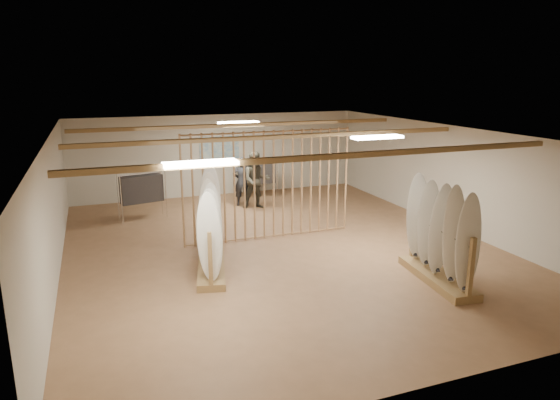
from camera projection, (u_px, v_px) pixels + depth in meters
name	position (u px, v px, depth m)	size (l,w,h in m)	color
floor	(280.00, 247.00, 12.28)	(12.00, 12.00, 0.00)	#926847
ceiling	(280.00, 133.00, 11.59)	(12.00, 12.00, 0.00)	#9C9993
wall_back	(219.00, 155.00, 17.38)	(12.00, 12.00, 0.00)	beige
wall_front	(442.00, 291.00, 6.49)	(12.00, 12.00, 0.00)	beige
wall_left	(52.00, 212.00, 10.22)	(12.00, 12.00, 0.00)	beige
wall_right	(451.00, 177.00, 13.64)	(12.00, 12.00, 0.00)	beige
ceiling_slats	(280.00, 137.00, 11.61)	(9.50, 6.12, 0.10)	olive
light_panels	(280.00, 136.00, 11.60)	(1.20, 0.35, 0.06)	white
bamboo_partition	(269.00, 185.00, 12.66)	(4.45, 0.05, 2.78)	#A57A50
poster	(219.00, 149.00, 17.31)	(1.40, 0.03, 0.90)	teal
rack_left	(211.00, 235.00, 10.95)	(1.21, 2.96, 2.04)	olive
rack_right	(439.00, 247.00, 10.11)	(0.84, 2.30, 2.14)	olive
clothing_rack_a	(142.00, 189.00, 14.44)	(1.27, 0.58, 1.39)	silver
clothing_rack_b	(258.00, 172.00, 17.02)	(1.28, 0.42, 1.37)	silver
shopper_a	(242.00, 178.00, 15.97)	(0.65, 0.44, 1.80)	#222429
shopper_b	(256.00, 177.00, 15.60)	(0.99, 0.77, 2.05)	#353329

